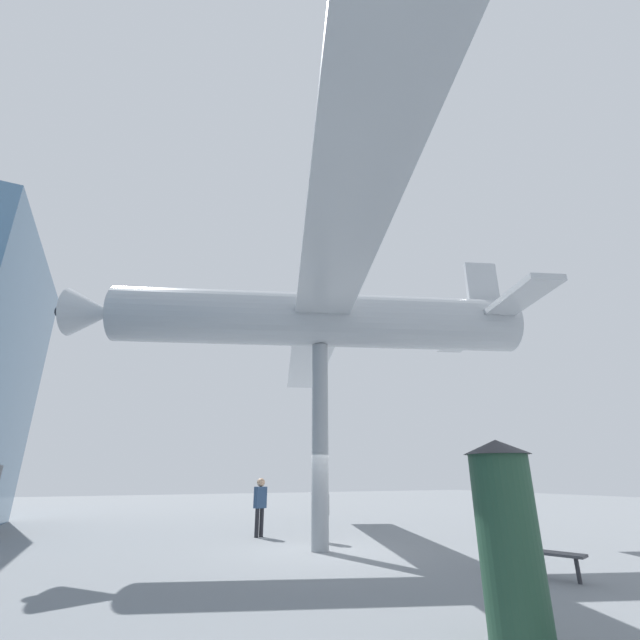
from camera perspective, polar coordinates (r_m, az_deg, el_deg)
The scene contains 7 objects.
ground_plane at distance 13.16m, azimuth 0.00°, elevation -28.49°, with size 80.00×80.00×0.00m, color gray.
support_pylon_central at distance 13.05m, azimuth 0.00°, elevation -15.76°, with size 0.49×0.49×5.82m.
suspended_airplane at distance 13.84m, azimuth -1.01°, elevation 0.09°, with size 21.24×14.72×3.17m.
visitor_person at distance 16.01m, azimuth -7.99°, elevation -22.90°, with size 0.32×0.44×1.85m.
visitor_second at distance 14.73m, azimuth 0.28°, elevation -23.99°, with size 0.26×0.42×1.61m.
plaza_bench at distance 10.90m, azimuth 26.94°, elevation -25.99°, with size 1.81×1.02×0.50m.
info_kiosk at distance 6.48m, azimuth 23.78°, elevation -24.83°, with size 0.87×0.87×2.39m.
Camera 1 is at (-11.84, 5.41, 1.94)m, focal length 24.00 mm.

